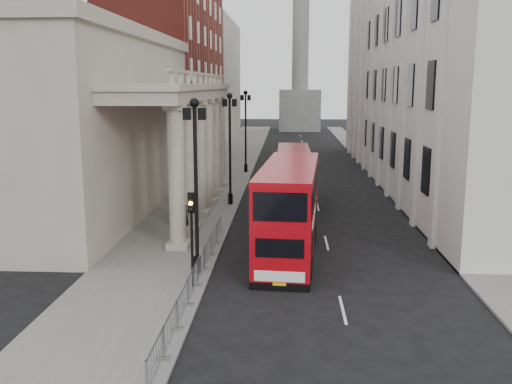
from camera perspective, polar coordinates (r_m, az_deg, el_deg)
name	(u,v)px	position (r m, az deg, el deg)	size (l,w,h in m)	color
ground	(197,307)	(24.18, -5.92, -11.32)	(260.00, 260.00, 0.00)	black
sidewalk_west	(216,182)	(53.31, -4.07, 0.98)	(6.00, 140.00, 0.12)	slate
sidewalk_east	(394,184)	(53.80, 13.65, 0.79)	(3.00, 140.00, 0.12)	slate
kerb	(247,182)	(53.02, -0.90, 0.97)	(0.20, 140.00, 0.14)	slate
portico_building	(89,128)	(42.66, -16.34, 6.19)	(9.00, 28.00, 12.00)	gray
brick_building	(172,68)	(71.57, -8.45, 12.17)	(9.00, 32.00, 22.00)	maroon
west_building_far	(208,79)	(103.11, -4.83, 11.21)	(9.00, 30.00, 20.00)	gray
east_building	(424,46)	(55.61, 16.46, 13.85)	(8.00, 55.00, 25.00)	silver
monument_column	(300,48)	(114.36, 4.46, 14.17)	(8.00, 8.00, 54.20)	#60605E
lamp_post_south	(196,174)	(26.79, -6.05, 1.77)	(1.05, 0.44, 8.32)	black
lamp_post_mid	(230,141)	(42.54, -2.62, 5.12)	(1.05, 0.44, 8.32)	black
lamp_post_north	(246,126)	(58.43, -1.04, 6.66)	(1.05, 0.44, 8.32)	black
traffic_light	(191,222)	(25.17, -6.47, -3.01)	(0.28, 0.33, 4.30)	black
crowd_barriers	(197,273)	(26.06, -5.94, -8.10)	(0.50, 18.75, 1.10)	gray
bus_near	(289,208)	(30.37, 3.33, -1.65)	(3.57, 11.50, 4.89)	#AC0710
bus_far	(293,176)	(42.98, 3.77, 1.57)	(2.44, 9.90, 4.27)	#9A070E
pedestrian_a	(185,218)	(35.14, -7.10, -2.62)	(0.64, 0.42, 1.75)	black
pedestrian_b	(175,211)	(37.49, -8.08, -1.92)	(0.77, 0.60, 1.59)	black
pedestrian_c	(199,191)	(43.63, -5.76, 0.14)	(0.94, 0.61, 1.92)	black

